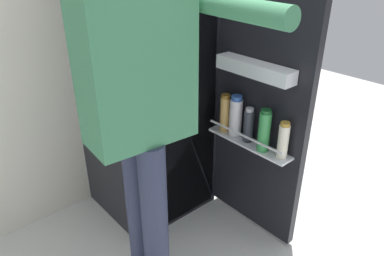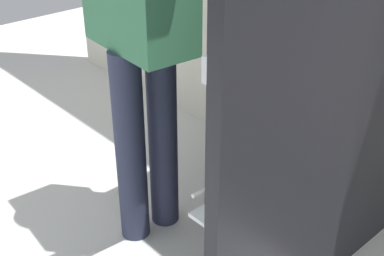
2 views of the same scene
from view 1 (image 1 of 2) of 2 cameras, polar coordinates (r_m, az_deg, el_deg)
The scene contains 3 objects.
ground_plane at distance 2.22m, azimuth 2.23°, elevation -17.38°, with size 6.93×6.93×0.00m, color silver.
refrigerator at distance 2.12m, azimuth -6.00°, elevation 6.16°, with size 0.67×1.17×1.61m.
person at distance 1.46m, azimuth -8.12°, elevation 4.42°, with size 0.54×0.77×1.66m.
Camera 1 is at (-1.11, -1.14, 1.55)m, focal length 33.83 mm.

